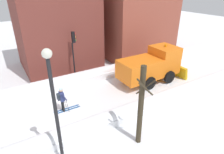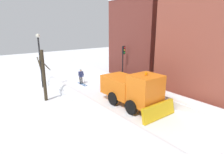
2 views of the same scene
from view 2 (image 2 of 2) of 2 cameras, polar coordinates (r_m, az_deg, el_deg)
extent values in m
plane|color=white|center=(14.95, 8.36, -10.20)|extent=(80.00, 80.00, 0.00)
cube|color=white|center=(16.90, 15.48, -6.40)|extent=(1.10, 36.00, 0.62)
cylinder|color=white|center=(16.79, 15.55, -5.41)|extent=(0.90, 34.20, 0.90)
cube|color=white|center=(13.11, -0.91, -12.76)|extent=(1.10, 36.00, 0.44)
cylinder|color=white|center=(13.01, -0.91, -11.90)|extent=(0.90, 34.20, 0.90)
cube|color=brown|center=(24.03, 10.62, 10.87)|extent=(6.62, 7.05, 9.37)
cube|color=orange|center=(16.21, 3.10, -2.69)|extent=(2.30, 3.40, 1.60)
cube|color=orange|center=(14.26, 10.15, -3.95)|extent=(2.20, 2.00, 2.30)
cube|color=black|center=(13.51, 13.23, -2.94)|extent=(1.85, 0.06, 1.01)
cube|color=gold|center=(13.90, 14.05, -10.03)|extent=(3.20, 0.46, 1.13)
cylinder|color=orange|center=(13.90, 10.39, 1.00)|extent=(0.20, 0.20, 0.18)
cylinder|color=black|center=(15.67, 12.03, -6.96)|extent=(0.25, 1.10, 1.10)
cylinder|color=black|center=(14.13, 5.80, -9.20)|extent=(0.25, 1.10, 1.10)
cylinder|color=black|center=(17.08, 6.46, -4.85)|extent=(0.25, 1.10, 1.10)
cylinder|color=black|center=(15.67, 0.30, -6.61)|extent=(0.25, 1.10, 1.10)
cylinder|color=black|center=(21.77, -9.18, -0.93)|extent=(0.14, 0.14, 0.82)
cylinder|color=black|center=(21.67, -9.69, -1.03)|extent=(0.14, 0.14, 0.82)
cube|color=navy|center=(21.54, -9.51, 0.86)|extent=(0.42, 0.26, 0.62)
cube|color=#262D38|center=(21.71, -9.78, 1.05)|extent=(0.32, 0.16, 0.44)
sphere|color=tan|center=(21.43, -9.57, 2.08)|extent=(0.24, 0.24, 0.24)
sphere|color=silver|center=(21.41, -9.58, 2.34)|extent=(0.22, 0.22, 0.22)
cylinder|color=navy|center=(21.56, -8.78, 0.99)|extent=(0.09, 0.33, 0.56)
cylinder|color=navy|center=(21.33, -10.01, 0.78)|extent=(0.09, 0.33, 0.56)
cube|color=#194C8C|center=(21.67, -8.82, -2.09)|extent=(0.09, 1.80, 0.03)
cube|color=#194C8C|center=(21.57, -9.33, -2.19)|extent=(0.09, 1.80, 0.03)
cylinder|color=#262628|center=(21.62, -8.48, -0.50)|extent=(0.02, 0.19, 1.19)
cylinder|color=#262628|center=(21.35, -9.89, -0.76)|extent=(0.02, 0.19, 1.19)
cylinder|color=black|center=(21.63, 3.25, 2.63)|extent=(0.12, 0.12, 3.38)
cube|color=black|center=(21.17, 3.58, 8.22)|extent=(0.28, 0.24, 0.90)
sphere|color=red|center=(21.04, 3.83, 8.94)|extent=(0.18, 0.18, 0.18)
sphere|color=gold|center=(21.07, 3.81, 8.19)|extent=(0.18, 0.18, 0.18)
sphere|color=green|center=(21.11, 3.80, 7.43)|extent=(0.18, 0.18, 0.18)
cylinder|color=black|center=(21.01, -20.97, 3.95)|extent=(0.16, 0.16, 5.30)
sphere|color=silver|center=(20.71, -21.71, 11.65)|extent=(0.40, 0.40, 0.40)
cylinder|color=#382F20|center=(17.15, -20.07, 0.31)|extent=(0.28, 0.28, 4.49)
cylinder|color=#382F20|center=(16.68, -19.67, 3.44)|extent=(0.93, 0.45, 1.09)
cylinder|color=#382F20|center=(16.84, -21.41, 4.05)|extent=(0.12, 0.91, 0.91)
cylinder|color=#382F20|center=(16.92, -21.25, 4.63)|extent=(0.34, 0.67, 0.84)
camera|label=1|loc=(21.47, -42.71, 15.22)|focal=31.11mm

